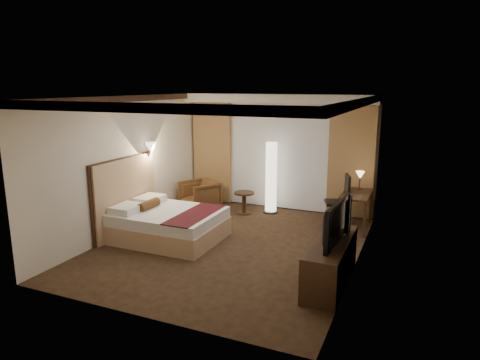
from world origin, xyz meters
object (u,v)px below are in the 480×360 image
at_px(armchair, 200,194).
at_px(desk, 355,211).
at_px(bed, 169,225).
at_px(television, 331,219).
at_px(floor_lamp, 271,178).
at_px(dresser, 331,262).
at_px(office_chair, 336,201).
at_px(side_table, 244,203).

bearing_deg(armchair, desk, 32.08).
bearing_deg(bed, television, -11.48).
distance_m(floor_lamp, dresser, 3.73).
height_order(desk, dresser, desk).
relative_size(desk, television, 0.92).
distance_m(desk, television, 2.78).
height_order(office_chair, television, office_chair).
bearing_deg(side_table, desk, -1.26).
height_order(side_table, television, television).
bearing_deg(desk, television, -89.58).
bearing_deg(office_chair, desk, -12.12).
bearing_deg(side_table, floor_lamp, 32.19).
xyz_separation_m(bed, desk, (3.17, 2.06, 0.09)).
relative_size(bed, office_chair, 1.74).
bearing_deg(dresser, desk, 91.06).
xyz_separation_m(desk, office_chair, (-0.38, -0.05, 0.18)).
distance_m(side_table, floor_lamp, 0.85).
bearing_deg(desk, office_chair, -172.59).
xyz_separation_m(bed, dresser, (3.22, -0.65, 0.05)).
bearing_deg(bed, dresser, -11.37).
height_order(armchair, side_table, armchair).
height_order(armchair, television, television).
xyz_separation_m(side_table, floor_lamp, (0.53, 0.33, 0.57)).
bearing_deg(floor_lamp, desk, -11.14).
distance_m(bed, armchair, 1.97).
relative_size(office_chair, dresser, 0.65).
distance_m(floor_lamp, television, 3.68).
bearing_deg(bed, desk, 32.94).
relative_size(armchair, dresser, 0.46).
height_order(dresser, television, television).
bearing_deg(armchair, bed, -48.90).
distance_m(bed, dresser, 3.29).
bearing_deg(side_table, armchair, -170.15).
relative_size(bed, television, 1.64).
bearing_deg(television, armchair, 59.78).
relative_size(bed, floor_lamp, 1.17).
bearing_deg(side_table, television, -47.61).
distance_m(bed, office_chair, 3.45).
bearing_deg(television, floor_lamp, 38.36).
bearing_deg(office_chair, bed, -163.80).
bearing_deg(desk, bed, -147.06).
distance_m(bed, floor_lamp, 2.78).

